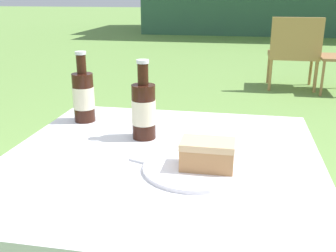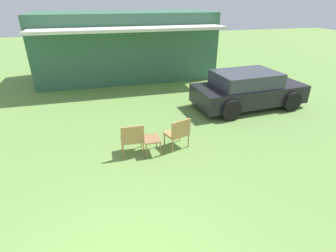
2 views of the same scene
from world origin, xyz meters
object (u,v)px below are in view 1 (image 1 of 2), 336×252
object	(u,v)px
cake_on_plate	(201,161)
cola_bottle_near	(144,109)
cola_bottle_far	(83,96)
wicker_chair_cushioned	(294,50)
patio_table	(161,181)

from	to	relation	value
cake_on_plate	cola_bottle_near	world-z (taller)	cola_bottle_near
cola_bottle_far	cola_bottle_near	bearing A→B (deg)	-27.25
cake_on_plate	cola_bottle_far	bearing A→B (deg)	143.21
wicker_chair_cushioned	cola_bottle_far	xyz separation A→B (m)	(-1.12, -3.82, 0.34)
cola_bottle_near	cola_bottle_far	distance (m)	0.26
cake_on_plate	cola_bottle_near	bearing A→B (deg)	134.00
cola_bottle_near	wicker_chair_cushioned	bearing A→B (deg)	77.28
patio_table	cake_on_plate	size ratio (longest dim) A/B	3.35
wicker_chair_cushioned	patio_table	size ratio (longest dim) A/B	1.05
cola_bottle_near	cola_bottle_far	xyz separation A→B (m)	(-0.23, 0.12, 0.00)
wicker_chair_cushioned	cake_on_plate	size ratio (longest dim) A/B	3.51
patio_table	cola_bottle_near	size ratio (longest dim) A/B	3.61
cola_bottle_far	patio_table	bearing A→B (deg)	-38.46
wicker_chair_cushioned	cola_bottle_near	bearing A→B (deg)	77.78
patio_table	cake_on_plate	bearing A→B (deg)	-31.76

